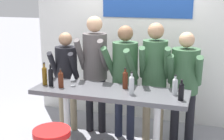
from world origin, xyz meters
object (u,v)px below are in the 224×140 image
object	(u,v)px
person_left	(95,62)
wine_bottle_4	(51,76)
person_far_left	(66,71)
person_center_left	(125,70)
person_center	(155,70)
person_center_right	(185,77)
wine_bottle_1	(181,91)
wine_bottle_5	(125,79)
wine_glass_0	(73,77)
wine_bottle_3	(45,75)
wine_bottle_0	(175,86)
tasting_table	(110,100)
wine_bottle_6	(61,79)
wine_bottle_2	(132,84)

from	to	relation	value
person_left	wine_bottle_4	xyz separation A→B (m)	(-0.38, -0.71, -0.08)
person_far_left	person_center_left	bearing A→B (deg)	-8.68
person_center	wine_bottle_4	bearing A→B (deg)	-161.62
wine_bottle_4	person_center_right	bearing A→B (deg)	22.13
wine_bottle_4	wine_bottle_1	bearing A→B (deg)	-1.30
wine_bottle_5	wine_glass_0	distance (m)	0.73
person_far_left	person_left	size ratio (longest dim) A/B	0.86
person_center_left	wine_bottle_3	bearing A→B (deg)	-137.03
person_center	wine_bottle_1	bearing A→B (deg)	-66.62
wine_bottle_0	wine_glass_0	world-z (taller)	wine_bottle_0
person_left	wine_bottle_1	bearing A→B (deg)	-33.06
person_far_left	wine_bottle_5	bearing A→B (deg)	-30.32
wine_bottle_0	person_far_left	bearing A→B (deg)	164.34
tasting_table	person_left	xyz separation A→B (m)	(-0.45, 0.63, 0.36)
wine_bottle_3	wine_glass_0	bearing A→B (deg)	10.36
wine_bottle_0	wine_bottle_5	world-z (taller)	wine_bottle_5
wine_bottle_3	wine_bottle_6	xyz separation A→B (m)	(0.27, -0.05, -0.02)
tasting_table	person_far_left	bearing A→B (deg)	148.33
person_left	person_center_right	bearing A→B (deg)	-4.64
wine_bottle_1	wine_bottle_5	world-z (taller)	wine_bottle_5
person_far_left	person_center_left	world-z (taller)	person_center_left
person_center_right	wine_bottle_6	xyz separation A→B (m)	(-1.58, -0.73, 0.04)
person_center	wine_bottle_6	xyz separation A→B (m)	(-1.15, -0.70, -0.05)
wine_bottle_1	wine_bottle_6	bearing A→B (deg)	179.32
person_center	wine_bottle_3	distance (m)	1.57
person_left	wine_bottle_5	bearing A→B (deg)	-43.55
wine_bottle_5	wine_bottle_0	bearing A→B (deg)	-5.10
wine_bottle_0	wine_bottle_1	size ratio (longest dim) A/B	1.00
wine_bottle_2	wine_bottle_6	distance (m)	0.98
person_center_left	wine_bottle_0	size ratio (longest dim) A/B	6.73
person_left	wine_bottle_3	bearing A→B (deg)	-130.60
person_far_left	wine_bottle_1	xyz separation A→B (m)	(1.84, -0.68, 0.07)
person_center_right	wine_bottle_1	world-z (taller)	person_center_right
tasting_table	wine_bottle_5	distance (m)	0.35
tasting_table	wine_bottle_4	size ratio (longest dim) A/B	6.79
wine_bottle_1	wine_glass_0	distance (m)	1.49
wine_bottle_6	wine_glass_0	bearing A→B (deg)	44.69
person_center	wine_bottle_0	distance (m)	0.64
wine_bottle_6	wine_glass_0	distance (m)	0.17
wine_bottle_5	person_center	bearing A→B (deg)	56.70
tasting_table	wine_bottle_3	xyz separation A→B (m)	(-0.94, -0.05, 0.29)
person_center_right	wine_bottle_0	size ratio (longest dim) A/B	6.45
tasting_table	person_far_left	world-z (taller)	person_far_left
person_far_left	wine_bottle_6	world-z (taller)	person_far_left
person_center_right	wine_bottle_5	distance (m)	0.90
wine_bottle_4	wine_bottle_0	bearing A→B (deg)	4.98
tasting_table	wine_bottle_0	world-z (taller)	wine_bottle_0
wine_bottle_1	wine_bottle_4	world-z (taller)	wine_bottle_4
person_center_right	wine_bottle_4	distance (m)	1.88
wine_bottle_1	wine_glass_0	world-z (taller)	wine_bottle_1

